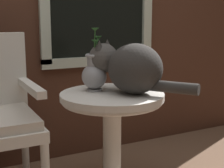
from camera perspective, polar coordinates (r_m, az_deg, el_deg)
name	(u,v)px	position (r m, az deg, el deg)	size (l,w,h in m)	color
wicker_side_table	(112,127)	(1.88, 0.00, -7.36)	(0.57, 0.57, 0.61)	silver
cat	(131,67)	(1.80, 3.23, 2.88)	(0.42, 0.54, 0.29)	#33302D
pewter_vase_with_ivy	(94,73)	(1.87, -3.05, 1.93)	(0.14, 0.14, 0.35)	#99999E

